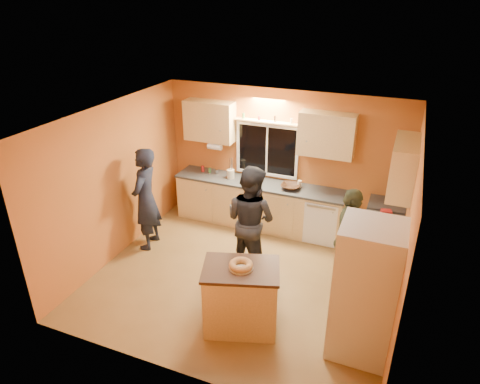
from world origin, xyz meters
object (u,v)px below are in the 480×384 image
at_px(person_left, 146,199).
at_px(person_right, 348,241).
at_px(refrigerator, 365,291).
at_px(island, 241,297).
at_px(person_center, 251,220).

bearing_deg(person_left, person_right, 82.66).
distance_m(refrigerator, person_right, 1.25).
bearing_deg(person_right, refrigerator, -162.97).
bearing_deg(island, person_left, 132.84).
height_order(refrigerator, person_right, refrigerator).
height_order(person_center, person_right, person_center).
distance_m(refrigerator, island, 1.59).
bearing_deg(person_center, person_left, 18.04).
bearing_deg(person_right, island, 139.26).
xyz_separation_m(island, person_right, (1.13, 1.37, 0.34)).
bearing_deg(person_left, refrigerator, 65.01).
distance_m(refrigerator, person_center, 2.19).
distance_m(person_left, person_center, 1.91).
relative_size(island, person_left, 0.62).
bearing_deg(person_center, person_right, -159.82).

